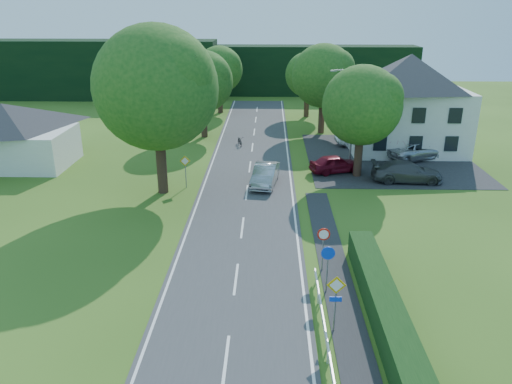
{
  "coord_description": "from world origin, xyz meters",
  "views": [
    {
      "loc": [
        1.55,
        -9.35,
        12.68
      ],
      "look_at": [
        0.81,
        18.39,
        2.19
      ],
      "focal_mm": 35.0,
      "sensor_mm": 36.0,
      "label": 1
    }
  ],
  "objects_px": {
    "parked_car_grey": "(407,172)",
    "parasol": "(399,148)",
    "motorcycle": "(240,141)",
    "parked_car_red": "(336,164)",
    "moving_car": "(265,175)",
    "streetlight": "(351,114)",
    "parked_car_silver_a": "(363,137)",
    "parked_car_silver_b": "(417,150)"
  },
  "relations": [
    {
      "from": "moving_car",
      "to": "parked_car_silver_b",
      "type": "bearing_deg",
      "value": 36.22
    },
    {
      "from": "parasol",
      "to": "parked_car_red",
      "type": "bearing_deg",
      "value": -148.06
    },
    {
      "from": "parasol",
      "to": "moving_car",
      "type": "bearing_deg",
      "value": -149.86
    },
    {
      "from": "motorcycle",
      "to": "parked_car_red",
      "type": "relative_size",
      "value": 0.4
    },
    {
      "from": "parked_car_silver_a",
      "to": "parked_car_grey",
      "type": "distance_m",
      "value": 10.39
    },
    {
      "from": "parasol",
      "to": "motorcycle",
      "type": "bearing_deg",
      "value": 162.88
    },
    {
      "from": "parked_car_grey",
      "to": "parked_car_silver_b",
      "type": "bearing_deg",
      "value": -19.57
    },
    {
      "from": "moving_car",
      "to": "motorcycle",
      "type": "bearing_deg",
      "value": 111.11
    },
    {
      "from": "moving_car",
      "to": "parked_car_red",
      "type": "bearing_deg",
      "value": 36.47
    },
    {
      "from": "streetlight",
      "to": "moving_car",
      "type": "relative_size",
      "value": 1.73
    },
    {
      "from": "moving_car",
      "to": "motorcycle",
      "type": "xyz_separation_m",
      "value": [
        -2.5,
        10.98,
        -0.32
      ]
    },
    {
      "from": "streetlight",
      "to": "parked_car_grey",
      "type": "relative_size",
      "value": 1.52
    },
    {
      "from": "parked_car_silver_b",
      "to": "parasol",
      "type": "xyz_separation_m",
      "value": [
        -1.62,
        -0.28,
        0.2
      ]
    },
    {
      "from": "parked_car_grey",
      "to": "parasol",
      "type": "height_order",
      "value": "parasol"
    },
    {
      "from": "parked_car_grey",
      "to": "parked_car_silver_b",
      "type": "relative_size",
      "value": 0.93
    },
    {
      "from": "streetlight",
      "to": "parked_car_grey",
      "type": "height_order",
      "value": "streetlight"
    },
    {
      "from": "moving_car",
      "to": "parasol",
      "type": "relative_size",
      "value": 2.1
    },
    {
      "from": "parked_car_red",
      "to": "parked_car_grey",
      "type": "bearing_deg",
      "value": -128.92
    },
    {
      "from": "moving_car",
      "to": "parked_car_silver_b",
      "type": "distance_m",
      "value": 14.83
    },
    {
      "from": "motorcycle",
      "to": "parasol",
      "type": "distance_m",
      "value": 14.64
    },
    {
      "from": "streetlight",
      "to": "parked_car_red",
      "type": "distance_m",
      "value": 4.09
    },
    {
      "from": "parked_car_silver_b",
      "to": "parasol",
      "type": "distance_m",
      "value": 1.65
    },
    {
      "from": "parked_car_red",
      "to": "parked_car_grey",
      "type": "height_order",
      "value": "parked_car_grey"
    },
    {
      "from": "motorcycle",
      "to": "parked_car_silver_a",
      "type": "relative_size",
      "value": 0.33
    },
    {
      "from": "moving_car",
      "to": "parked_car_red",
      "type": "relative_size",
      "value": 1.11
    },
    {
      "from": "parked_car_silver_a",
      "to": "parasol",
      "type": "xyz_separation_m",
      "value": [
        2.32,
        -4.59,
        0.15
      ]
    },
    {
      "from": "parked_car_grey",
      "to": "streetlight",
      "type": "bearing_deg",
      "value": 52.53
    },
    {
      "from": "parked_car_silver_a",
      "to": "parasol",
      "type": "distance_m",
      "value": 5.14
    },
    {
      "from": "parked_car_silver_a",
      "to": "parked_car_silver_b",
      "type": "relative_size",
      "value": 0.9
    },
    {
      "from": "moving_car",
      "to": "parasol",
      "type": "height_order",
      "value": "parasol"
    },
    {
      "from": "moving_car",
      "to": "parked_car_grey",
      "type": "relative_size",
      "value": 0.88
    },
    {
      "from": "moving_car",
      "to": "parked_car_grey",
      "type": "height_order",
      "value": "parked_car_grey"
    },
    {
      "from": "moving_car",
      "to": "parked_car_silver_a",
      "type": "bearing_deg",
      "value": 59.14
    },
    {
      "from": "parked_car_red",
      "to": "parked_car_silver_b",
      "type": "bearing_deg",
      "value": -79.6
    },
    {
      "from": "parked_car_red",
      "to": "motorcycle",
      "type": "bearing_deg",
      "value": 28.1
    },
    {
      "from": "motorcycle",
      "to": "parasol",
      "type": "xyz_separation_m",
      "value": [
        13.98,
        -4.31,
        0.55
      ]
    },
    {
      "from": "parked_car_red",
      "to": "parked_car_silver_a",
      "type": "bearing_deg",
      "value": -40.68
    },
    {
      "from": "parasol",
      "to": "parked_car_silver_a",
      "type": "bearing_deg",
      "value": 116.86
    },
    {
      "from": "motorcycle",
      "to": "parked_car_red",
      "type": "bearing_deg",
      "value": -59.05
    },
    {
      "from": "parked_car_grey",
      "to": "parasol",
      "type": "bearing_deg",
      "value": -5.48
    },
    {
      "from": "parked_car_grey",
      "to": "parasol",
      "type": "xyz_separation_m",
      "value": [
        0.77,
        5.69,
        0.23
      ]
    },
    {
      "from": "motorcycle",
      "to": "streetlight",
      "type": "bearing_deg",
      "value": -50.46
    }
  ]
}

